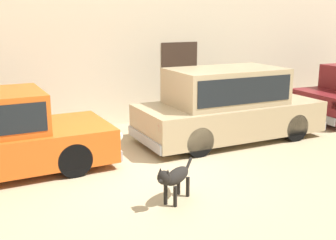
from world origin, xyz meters
TOP-DOWN VIEW (x-y plane):
  - ground_plane at (0.00, 0.00)m, footprint 80.00×80.00m
  - parked_sedan_second at (2.59, 1.19)m, footprint 4.41×1.81m
  - stray_dog_spotted at (-0.07, -1.29)m, footprint 0.92×0.66m

SIDE VIEW (x-z plane):
  - ground_plane at x=0.00m, z-range 0.00..0.00m
  - stray_dog_spotted at x=-0.07m, z-range 0.08..0.73m
  - parked_sedan_second at x=2.59m, z-range 0.03..1.68m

